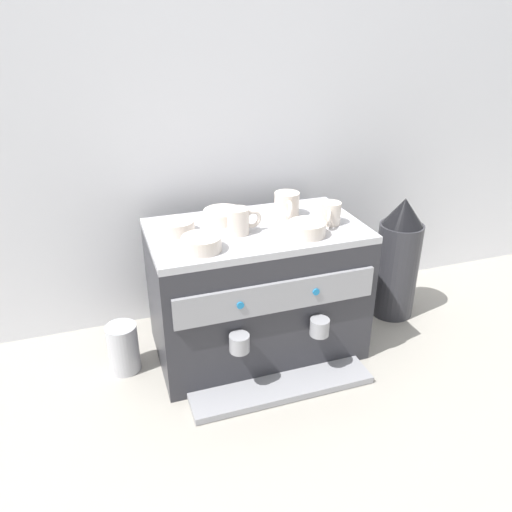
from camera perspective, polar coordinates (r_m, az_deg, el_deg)
name	(u,v)px	position (r m, az deg, el deg)	size (l,w,h in m)	color
ground_plane	(256,345)	(1.66, 0.00, -10.20)	(4.00, 4.00, 0.00)	#9E998E
tiled_backsplash_wall	(227,158)	(1.68, -3.31, 11.18)	(2.80, 0.03, 1.11)	silver
espresso_machine	(257,291)	(1.55, 0.06, -4.04)	(0.63, 0.47, 0.42)	#2D2D33
ceramic_cup_0	(330,214)	(1.48, 8.54, 4.84)	(0.07, 0.09, 0.07)	beige
ceramic_cup_1	(287,205)	(1.53, 3.58, 5.90)	(0.08, 0.12, 0.07)	beige
ceramic_cup_2	(240,221)	(1.40, -1.89, 4.05)	(0.10, 0.06, 0.08)	beige
ceramic_bowl_0	(202,244)	(1.31, -6.27, 1.41)	(0.11, 0.11, 0.04)	beige
ceramic_bowl_1	(177,227)	(1.43, -9.04, 3.31)	(0.10, 0.10, 0.04)	beige
ceramic_bowl_2	(307,229)	(1.40, 5.89, 3.10)	(0.11, 0.11, 0.04)	beige
ceramic_bowl_3	(223,216)	(1.50, -3.81, 4.64)	(0.12, 0.12, 0.04)	beige
coffee_grinder	(397,260)	(1.80, 15.95, -0.39)	(0.15, 0.15, 0.44)	#333338
milk_pitcher	(123,348)	(1.57, -15.01, -10.18)	(0.09, 0.09, 0.16)	#B7B7BC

